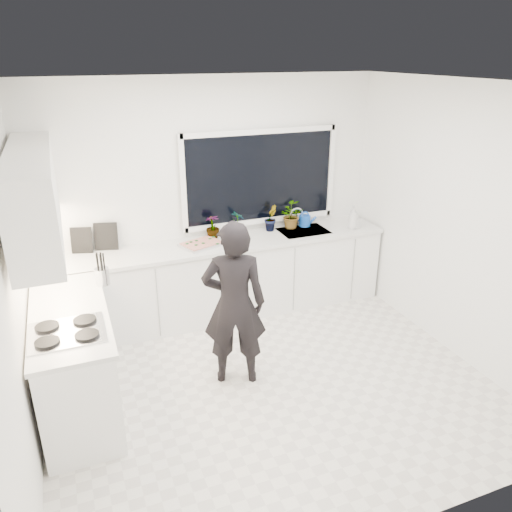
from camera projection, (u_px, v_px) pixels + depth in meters
name	position (u px, v px, depth m)	size (l,w,h in m)	color
floor	(269.00, 384.00, 4.75)	(4.00, 3.50, 0.02)	beige
wall_back	(211.00, 198.00, 5.74)	(4.00, 0.02, 2.70)	white
wall_left	(11.00, 290.00, 3.55)	(0.02, 3.50, 2.70)	white
wall_right	(458.00, 223.00, 4.90)	(0.02, 3.50, 2.70)	white
ceiling	(273.00, 82.00, 3.71)	(4.00, 3.50, 0.02)	white
window	(260.00, 177.00, 5.83)	(1.80, 0.02, 1.00)	black
base_cabinets_back	(221.00, 280.00, 5.82)	(3.92, 0.58, 0.88)	white
base_cabinets_left	(76.00, 361.00, 4.31)	(0.58, 1.60, 0.88)	white
countertop_back	(220.00, 244.00, 5.64)	(3.94, 0.62, 0.04)	silver
countertop_left	(68.00, 314.00, 4.13)	(0.62, 1.60, 0.04)	silver
upper_cabinets	(34.00, 194.00, 4.03)	(0.34, 2.10, 0.70)	white
sink	(303.00, 235.00, 6.01)	(0.58, 0.42, 0.14)	silver
faucet	(296.00, 217.00, 6.12)	(0.03, 0.03, 0.22)	silver
stovetop	(67.00, 332.00, 3.81)	(0.56, 0.48, 0.03)	black
person	(234.00, 304.00, 4.52)	(0.58, 0.38, 1.59)	black
pizza_tray	(202.00, 244.00, 5.53)	(0.44, 0.32, 0.03)	silver
pizza	(202.00, 243.00, 5.52)	(0.40, 0.29, 0.01)	#A82916
watering_can	(305.00, 221.00, 6.14)	(0.14, 0.14, 0.13)	blue
paper_towel_roll	(43.00, 251.00, 5.05)	(0.11, 0.11, 0.26)	white
knife_block	(47.00, 250.00, 5.10)	(0.13, 0.10, 0.22)	#8F6142
utensil_crock	(102.00, 276.00, 4.59)	(0.13, 0.13, 0.16)	silver
picture_frame_large	(81.00, 240.00, 5.29)	(0.22, 0.02, 0.28)	black
picture_frame_small	(106.00, 236.00, 5.38)	(0.25, 0.02, 0.30)	black
herb_plants	(269.00, 218.00, 5.94)	(1.21, 0.34, 0.32)	#26662D
soap_bottles	(354.00, 218.00, 6.01)	(0.19, 0.16, 0.29)	#D8BF66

